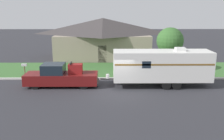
% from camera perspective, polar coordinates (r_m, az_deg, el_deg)
% --- Properties ---
extents(ground_plane, '(120.00, 120.00, 0.00)m').
position_cam_1_polar(ground_plane, '(19.64, 1.38, -5.16)').
color(ground_plane, '#2D2D33').
extents(curb_strip, '(80.00, 0.30, 0.14)m').
position_cam_1_polar(curb_strip, '(23.19, 1.09, -1.95)').
color(curb_strip, beige).
rests_on(curb_strip, ground_plane).
extents(lawn_strip, '(80.00, 7.00, 0.03)m').
position_cam_1_polar(lawn_strip, '(26.73, 0.89, 0.09)').
color(lawn_strip, '#3D6B33').
rests_on(lawn_strip, ground_plane).
extents(house_across_street, '(12.89, 7.50, 5.17)m').
position_cam_1_polar(house_across_street, '(33.19, -2.07, 7.50)').
color(house_across_street, gray).
rests_on(house_across_street, ground_plane).
extents(pickup_truck, '(6.16, 1.90, 2.04)m').
position_cam_1_polar(pickup_truck, '(21.39, -11.60, -1.42)').
color(pickup_truck, black).
rests_on(pickup_truck, ground_plane).
extents(travel_trailer, '(9.17, 2.26, 3.29)m').
position_cam_1_polar(travel_trailer, '(21.21, 11.33, 1.02)').
color(travel_trailer, black).
rests_on(travel_trailer, ground_plane).
extents(mailbox, '(0.48, 0.20, 1.31)m').
position_cam_1_polar(mailbox, '(25.08, -19.39, 0.67)').
color(mailbox, brown).
rests_on(mailbox, ground_plane).
extents(tree_in_yard, '(2.71, 2.71, 4.57)m').
position_cam_1_polar(tree_in_yard, '(25.96, 13.12, 6.48)').
color(tree_in_yard, brown).
rests_on(tree_in_yard, ground_plane).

